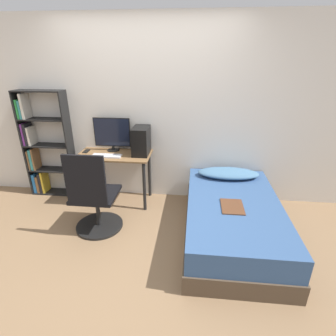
% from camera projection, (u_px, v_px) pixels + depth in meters
% --- Properties ---
extents(ground_plane, '(14.00, 14.00, 0.00)m').
position_uv_depth(ground_plane, '(130.00, 255.00, 2.83)').
color(ground_plane, '#846647').
extents(wall_back, '(8.00, 0.05, 2.50)m').
position_uv_depth(wall_back, '(149.00, 113.00, 3.63)').
color(wall_back, silver).
rests_on(wall_back, ground_plane).
extents(desk, '(1.01, 0.51, 0.73)m').
position_uv_depth(desk, '(115.00, 163.00, 3.67)').
color(desk, brown).
rests_on(desk, ground_plane).
extents(bookshelf, '(0.69, 0.22, 1.56)m').
position_uv_depth(bookshelf, '(41.00, 149.00, 3.86)').
color(bookshelf, black).
rests_on(bookshelf, ground_plane).
extents(office_chair, '(0.58, 0.58, 1.05)m').
position_uv_depth(office_chair, '(94.00, 202.00, 3.09)').
color(office_chair, black).
rests_on(office_chair, ground_plane).
extents(bed, '(1.07, 1.85, 0.47)m').
position_uv_depth(bed, '(232.00, 219.00, 3.05)').
color(bed, '#4C3D2D').
rests_on(bed, ground_plane).
extents(pillow, '(0.81, 0.36, 0.11)m').
position_uv_depth(pillow, '(228.00, 173.00, 3.55)').
color(pillow, teal).
rests_on(pillow, bed).
extents(magazine, '(0.24, 0.32, 0.01)m').
position_uv_depth(magazine, '(232.00, 207.00, 2.85)').
color(magazine, '#56331E').
rests_on(magazine, bed).
extents(monitor, '(0.52, 0.17, 0.47)m').
position_uv_depth(monitor, '(112.00, 133.00, 3.67)').
color(monitor, black).
rests_on(monitor, desk).
extents(keyboard, '(0.40, 0.14, 0.02)m').
position_uv_depth(keyboard, '(107.00, 156.00, 3.53)').
color(keyboard, silver).
rests_on(keyboard, desk).
extents(pc_tower, '(0.21, 0.35, 0.37)m').
position_uv_depth(pc_tower, '(141.00, 141.00, 3.56)').
color(pc_tower, black).
rests_on(pc_tower, desk).
extents(phone, '(0.07, 0.14, 0.01)m').
position_uv_depth(phone, '(86.00, 151.00, 3.71)').
color(phone, black).
rests_on(phone, desk).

